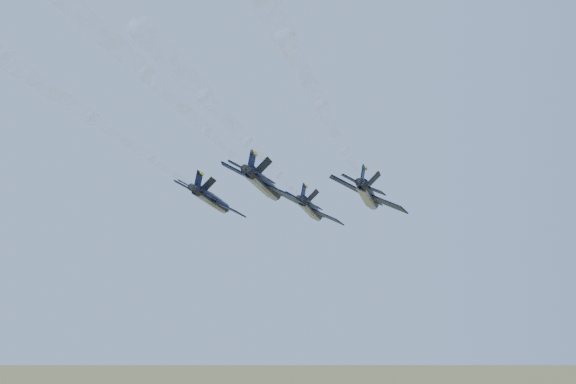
# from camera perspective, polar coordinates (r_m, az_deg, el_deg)

# --- Properties ---
(jet_lead) EXTENTS (10.11, 14.72, 5.15)m
(jet_lead) POSITION_cam_1_polar(r_m,az_deg,el_deg) (106.74, 1.83, -1.36)
(jet_lead) COLOR black
(jet_left) EXTENTS (10.11, 14.72, 5.15)m
(jet_left) POSITION_cam_1_polar(r_m,az_deg,el_deg) (97.37, -6.04, -0.61)
(jet_left) COLOR black
(jet_right) EXTENTS (10.11, 14.72, 5.15)m
(jet_right) POSITION_cam_1_polar(r_m,az_deg,el_deg) (93.43, 6.39, -0.26)
(jet_right) COLOR black
(jet_slot) EXTENTS (10.11, 14.72, 5.15)m
(jet_slot) POSITION_cam_1_polar(r_m,az_deg,el_deg) (84.27, -1.89, 0.60)
(jet_slot) COLOR black
(smoke_trail_lead) EXTENTS (11.81, 53.41, 2.43)m
(smoke_trail_lead) POSITION_cam_1_polar(r_m,az_deg,el_deg) (67.24, -5.89, 3.04)
(smoke_trail_lead) COLOR white
(smoke_trail_left) EXTENTS (11.81, 53.41, 2.43)m
(smoke_trail_left) POSITION_cam_1_polar(r_m,az_deg,el_deg) (60.77, -19.84, 4.78)
(smoke_trail_left) COLOR white
(smoke_trail_right) EXTENTS (11.81, 53.41, 2.43)m
(smoke_trail_right) POSITION_cam_1_polar(r_m,az_deg,el_deg) (53.30, 0.11, 6.10)
(smoke_trail_right) COLOR white
(smoke_trail_slot) EXTENTS (11.81, 53.41, 2.43)m
(smoke_trail_slot) POSITION_cam_1_polar(r_m,az_deg,el_deg) (46.78, -16.43, 8.58)
(smoke_trail_slot) COLOR white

